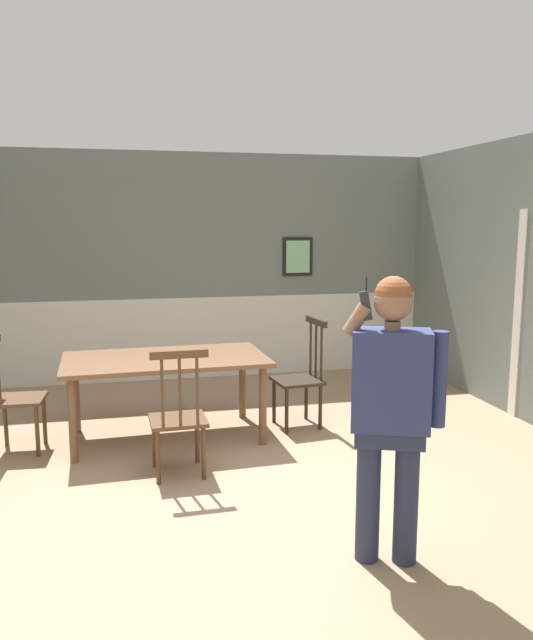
% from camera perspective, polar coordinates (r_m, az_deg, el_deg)
% --- Properties ---
extents(ground_plane, '(8.02, 8.02, 0.00)m').
position_cam_1_polar(ground_plane, '(4.68, -3.40, -15.97)').
color(ground_plane, '#9E7F60').
extents(room_back_partition, '(6.47, 0.17, 2.82)m').
position_cam_1_polar(room_back_partition, '(7.90, -7.94, 4.39)').
color(room_back_partition, slate).
rests_on(room_back_partition, ground_plane).
extents(dining_table, '(1.85, 1.07, 0.76)m').
position_cam_1_polar(dining_table, '(5.75, -9.23, -4.17)').
color(dining_table, brown).
rests_on(dining_table, ground_plane).
extents(chair_near_window, '(0.45, 0.45, 1.03)m').
position_cam_1_polar(chair_near_window, '(4.95, -8.07, -8.71)').
color(chair_near_window, '#513823').
rests_on(chair_near_window, ground_plane).
extents(chair_by_doorway, '(0.44, 0.44, 1.00)m').
position_cam_1_polar(chair_by_doorway, '(5.82, -22.06, -6.55)').
color(chair_by_doorway, '#513823').
rests_on(chair_by_doorway, ground_plane).
extents(chair_at_table_head, '(0.48, 0.48, 1.06)m').
position_cam_1_polar(chair_at_table_head, '(6.06, 3.16, -5.19)').
color(chair_at_table_head, '#2D2319').
rests_on(chair_at_table_head, ground_plane).
extents(person_figure, '(0.57, 0.38, 1.68)m').
position_cam_1_polar(person_figure, '(3.62, 11.35, -7.25)').
color(person_figure, '#282E49').
rests_on(person_figure, ground_plane).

